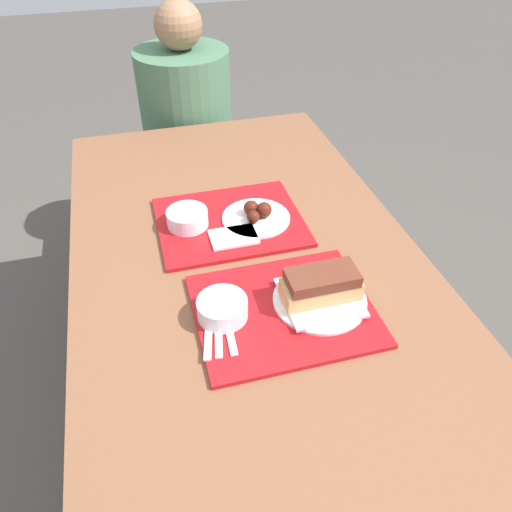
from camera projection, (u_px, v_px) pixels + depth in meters
The scene contains 15 objects.
ground_plane at pixel (252, 420), 1.76m from camera, with size 12.00×12.00×0.00m, color #4C4742.
picnic_table at pixel (251, 287), 1.35m from camera, with size 0.91×1.72×0.73m.
picnic_bench_far at pixel (192, 174), 2.32m from camera, with size 0.87×0.28×0.47m.
tray_near at pixel (284, 310), 1.16m from camera, with size 0.41×0.34×0.01m.
tray_far at pixel (230, 222), 1.43m from camera, with size 0.41×0.34×0.01m.
bowl_coleslaw_near at pixel (222, 308), 1.12m from camera, with size 0.12×0.12×0.05m.
brisket_sandwich_plate at pixel (321, 290), 1.15m from camera, with size 0.22×0.22×0.09m.
plastic_fork_near at pixel (218, 328), 1.10m from camera, with size 0.05×0.17×0.00m.
plastic_knife_near at pixel (228, 326), 1.11m from camera, with size 0.03×0.17×0.00m.
plastic_spoon_near at pixel (209, 330), 1.10m from camera, with size 0.05×0.17×0.00m.
condiment_packet at pixel (284, 284), 1.21m from camera, with size 0.04×0.03×0.01m.
bowl_coleslaw_far at pixel (187, 217), 1.39m from camera, with size 0.12×0.12×0.05m.
wings_plate_far at pixel (256, 215), 1.42m from camera, with size 0.19×0.19×0.05m.
napkin_far at pixel (234, 237), 1.36m from camera, with size 0.13×0.09×0.01m.
person_seated_across at pixel (186, 102), 2.10m from camera, with size 0.38×0.38×0.67m.
Camera 1 is at (-0.25, -0.96, 1.57)m, focal length 35.00 mm.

